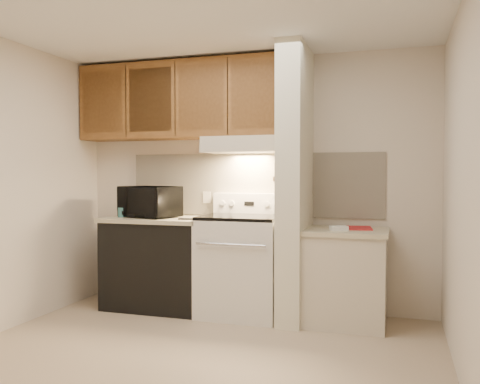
% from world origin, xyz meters
% --- Properties ---
extents(floor, '(3.60, 3.60, 0.00)m').
position_xyz_m(floor, '(0.00, 0.00, 0.00)').
color(floor, tan).
rests_on(floor, ground).
extents(ceiling, '(3.60, 3.60, 0.00)m').
position_xyz_m(ceiling, '(0.00, 0.00, 2.50)').
color(ceiling, white).
rests_on(ceiling, wall_back).
extents(wall_back, '(3.60, 2.50, 0.02)m').
position_xyz_m(wall_back, '(0.00, 1.50, 1.25)').
color(wall_back, beige).
rests_on(wall_back, floor).
extents(wall_right, '(0.02, 3.00, 2.50)m').
position_xyz_m(wall_right, '(1.80, 0.00, 1.25)').
color(wall_right, beige).
rests_on(wall_right, floor).
extents(backsplash, '(2.60, 0.02, 0.63)m').
position_xyz_m(backsplash, '(0.00, 1.49, 1.24)').
color(backsplash, '#F3E4C9').
rests_on(backsplash, wall_back).
extents(range_body, '(0.76, 0.65, 0.92)m').
position_xyz_m(range_body, '(0.00, 1.16, 0.46)').
color(range_body, silver).
rests_on(range_body, floor).
extents(oven_window, '(0.50, 0.01, 0.30)m').
position_xyz_m(oven_window, '(0.00, 0.84, 0.50)').
color(oven_window, black).
rests_on(oven_window, range_body).
extents(oven_handle, '(0.65, 0.02, 0.02)m').
position_xyz_m(oven_handle, '(0.00, 0.80, 0.72)').
color(oven_handle, silver).
rests_on(oven_handle, range_body).
extents(cooktop, '(0.74, 0.64, 0.03)m').
position_xyz_m(cooktop, '(0.00, 1.16, 0.94)').
color(cooktop, black).
rests_on(cooktop, range_body).
extents(range_backguard, '(0.76, 0.08, 0.20)m').
position_xyz_m(range_backguard, '(0.00, 1.44, 1.05)').
color(range_backguard, silver).
rests_on(range_backguard, range_body).
extents(range_display, '(0.10, 0.01, 0.04)m').
position_xyz_m(range_display, '(0.00, 1.40, 1.05)').
color(range_display, black).
rests_on(range_display, range_backguard).
extents(range_knob_left_outer, '(0.05, 0.02, 0.05)m').
position_xyz_m(range_knob_left_outer, '(-0.28, 1.40, 1.05)').
color(range_knob_left_outer, silver).
rests_on(range_knob_left_outer, range_backguard).
extents(range_knob_left_inner, '(0.05, 0.02, 0.05)m').
position_xyz_m(range_knob_left_inner, '(-0.18, 1.40, 1.05)').
color(range_knob_left_inner, silver).
rests_on(range_knob_left_inner, range_backguard).
extents(range_knob_right_inner, '(0.05, 0.02, 0.05)m').
position_xyz_m(range_knob_right_inner, '(0.18, 1.40, 1.05)').
color(range_knob_right_inner, silver).
rests_on(range_knob_right_inner, range_backguard).
extents(range_knob_right_outer, '(0.05, 0.02, 0.05)m').
position_xyz_m(range_knob_right_outer, '(0.28, 1.40, 1.05)').
color(range_knob_right_outer, silver).
rests_on(range_knob_right_outer, range_backguard).
extents(dishwasher_front, '(1.00, 0.63, 0.87)m').
position_xyz_m(dishwasher_front, '(-0.88, 1.17, 0.43)').
color(dishwasher_front, black).
rests_on(dishwasher_front, floor).
extents(left_countertop, '(1.04, 0.67, 0.04)m').
position_xyz_m(left_countertop, '(-0.88, 1.17, 0.89)').
color(left_countertop, '#C0B592').
rests_on(left_countertop, dishwasher_front).
extents(spoon_rest, '(0.21, 0.09, 0.01)m').
position_xyz_m(spoon_rest, '(-0.48, 1.01, 0.92)').
color(spoon_rest, black).
rests_on(spoon_rest, left_countertop).
extents(teal_jar, '(0.11, 0.11, 0.10)m').
position_xyz_m(teal_jar, '(-1.23, 1.06, 0.96)').
color(teal_jar, '#346F71').
rests_on(teal_jar, left_countertop).
extents(outlet, '(0.08, 0.01, 0.12)m').
position_xyz_m(outlet, '(-0.48, 1.48, 1.10)').
color(outlet, beige).
rests_on(outlet, backsplash).
extents(microwave, '(0.65, 0.52, 0.31)m').
position_xyz_m(microwave, '(-0.97, 1.15, 1.07)').
color(microwave, black).
rests_on(microwave, left_countertop).
extents(partition_pillar, '(0.22, 0.70, 2.50)m').
position_xyz_m(partition_pillar, '(0.51, 1.15, 1.25)').
color(partition_pillar, beige).
rests_on(partition_pillar, floor).
extents(pillar_trim, '(0.01, 0.70, 0.04)m').
position_xyz_m(pillar_trim, '(0.39, 1.15, 1.30)').
color(pillar_trim, brown).
rests_on(pillar_trim, partition_pillar).
extents(knife_strip, '(0.02, 0.42, 0.04)m').
position_xyz_m(knife_strip, '(0.39, 1.10, 1.32)').
color(knife_strip, black).
rests_on(knife_strip, partition_pillar).
extents(knife_blade_a, '(0.01, 0.03, 0.16)m').
position_xyz_m(knife_blade_a, '(0.38, 0.95, 1.22)').
color(knife_blade_a, silver).
rests_on(knife_blade_a, knife_strip).
extents(knife_handle_a, '(0.02, 0.02, 0.10)m').
position_xyz_m(knife_handle_a, '(0.38, 0.95, 1.37)').
color(knife_handle_a, black).
rests_on(knife_handle_a, knife_strip).
extents(knife_blade_b, '(0.01, 0.04, 0.18)m').
position_xyz_m(knife_blade_b, '(0.38, 1.02, 1.21)').
color(knife_blade_b, silver).
rests_on(knife_blade_b, knife_strip).
extents(knife_handle_b, '(0.02, 0.02, 0.10)m').
position_xyz_m(knife_handle_b, '(0.38, 1.03, 1.37)').
color(knife_handle_b, black).
rests_on(knife_handle_b, knife_strip).
extents(knife_blade_c, '(0.01, 0.04, 0.20)m').
position_xyz_m(knife_blade_c, '(0.38, 1.10, 1.20)').
color(knife_blade_c, silver).
rests_on(knife_blade_c, knife_strip).
extents(knife_handle_c, '(0.02, 0.02, 0.10)m').
position_xyz_m(knife_handle_c, '(0.38, 1.09, 1.37)').
color(knife_handle_c, black).
rests_on(knife_handle_c, knife_strip).
extents(knife_blade_d, '(0.01, 0.04, 0.16)m').
position_xyz_m(knife_blade_d, '(0.38, 1.17, 1.22)').
color(knife_blade_d, silver).
rests_on(knife_blade_d, knife_strip).
extents(knife_handle_d, '(0.02, 0.02, 0.10)m').
position_xyz_m(knife_handle_d, '(0.38, 1.17, 1.37)').
color(knife_handle_d, black).
rests_on(knife_handle_d, knife_strip).
extents(knife_blade_e, '(0.01, 0.04, 0.18)m').
position_xyz_m(knife_blade_e, '(0.38, 1.27, 1.21)').
color(knife_blade_e, silver).
rests_on(knife_blade_e, knife_strip).
extents(knife_handle_e, '(0.02, 0.02, 0.10)m').
position_xyz_m(knife_handle_e, '(0.38, 1.26, 1.37)').
color(knife_handle_e, black).
rests_on(knife_handle_e, knife_strip).
extents(oven_mitt, '(0.03, 0.11, 0.27)m').
position_xyz_m(oven_mitt, '(0.38, 1.32, 1.14)').
color(oven_mitt, slate).
rests_on(oven_mitt, partition_pillar).
extents(right_cab_base, '(0.70, 0.60, 0.81)m').
position_xyz_m(right_cab_base, '(0.97, 1.15, 0.40)').
color(right_cab_base, beige).
rests_on(right_cab_base, floor).
extents(right_countertop, '(0.74, 0.64, 0.04)m').
position_xyz_m(right_countertop, '(0.97, 1.15, 0.83)').
color(right_countertop, '#C0B592').
rests_on(right_countertop, right_cab_base).
extents(red_folder, '(0.28, 0.35, 0.01)m').
position_xyz_m(red_folder, '(1.07, 1.25, 0.86)').
color(red_folder, '#B52124').
rests_on(red_folder, right_countertop).
extents(white_box, '(0.17, 0.15, 0.04)m').
position_xyz_m(white_box, '(0.92, 1.05, 0.87)').
color(white_box, white).
rests_on(white_box, right_countertop).
extents(range_hood, '(0.78, 0.44, 0.15)m').
position_xyz_m(range_hood, '(0.00, 1.28, 1.62)').
color(range_hood, beige).
rests_on(range_hood, upper_cabinets).
extents(hood_lip, '(0.78, 0.04, 0.06)m').
position_xyz_m(hood_lip, '(0.00, 1.07, 1.58)').
color(hood_lip, beige).
rests_on(hood_lip, range_hood).
extents(upper_cabinets, '(2.18, 0.33, 0.77)m').
position_xyz_m(upper_cabinets, '(-0.69, 1.32, 2.08)').
color(upper_cabinets, brown).
rests_on(upper_cabinets, wall_back).
extents(cab_door_a, '(0.46, 0.01, 0.63)m').
position_xyz_m(cab_door_a, '(-1.51, 1.17, 2.08)').
color(cab_door_a, brown).
rests_on(cab_door_a, upper_cabinets).
extents(cab_gap_a, '(0.01, 0.01, 0.73)m').
position_xyz_m(cab_gap_a, '(-1.23, 1.16, 2.08)').
color(cab_gap_a, black).
rests_on(cab_gap_a, upper_cabinets).
extents(cab_door_b, '(0.46, 0.01, 0.63)m').
position_xyz_m(cab_door_b, '(-0.96, 1.17, 2.08)').
color(cab_door_b, brown).
rests_on(cab_door_b, upper_cabinets).
extents(cab_gap_b, '(0.01, 0.01, 0.73)m').
position_xyz_m(cab_gap_b, '(-0.69, 1.16, 2.08)').
color(cab_gap_b, black).
rests_on(cab_gap_b, upper_cabinets).
extents(cab_door_c, '(0.46, 0.01, 0.63)m').
position_xyz_m(cab_door_c, '(-0.42, 1.17, 2.08)').
color(cab_door_c, brown).
rests_on(cab_door_c, upper_cabinets).
extents(cab_gap_c, '(0.01, 0.01, 0.73)m').
position_xyz_m(cab_gap_c, '(-0.14, 1.16, 2.08)').
color(cab_gap_c, black).
rests_on(cab_gap_c, upper_cabinets).
extents(cab_door_d, '(0.46, 0.01, 0.63)m').
position_xyz_m(cab_door_d, '(0.13, 1.17, 2.08)').
color(cab_door_d, brown).
rests_on(cab_door_d, upper_cabinets).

